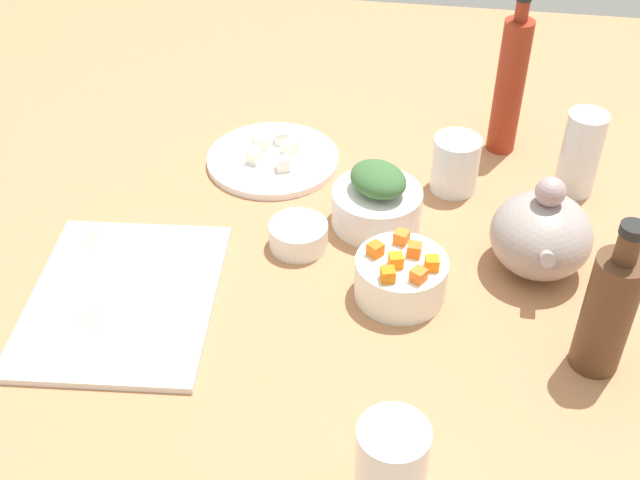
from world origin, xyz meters
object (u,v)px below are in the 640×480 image
Objects in this scene: plate_tofu at (273,159)px; drinking_glass_1 at (580,153)px; teapot at (541,234)px; bowl_greens at (377,207)px; drinking_glass_2 at (391,469)px; cutting_board at (123,298)px; bowl_small_side at (299,235)px; bottle_0 at (510,85)px; drinking_glass_0 at (455,164)px; bottle_1 at (608,310)px; bowl_carrots at (401,278)px.

drinking_glass_1 is (0.31, 49.29, 6.36)cm from plate_tofu.
teapot reaches higher than drinking_glass_1.
drinking_glass_2 reaches higher than bowl_greens.
plate_tofu is (-36.47, 13.42, 0.10)cm from cutting_board.
bowl_small_side is (21.08, 8.16, 1.33)cm from plate_tofu.
bottle_0 is at bearing 105.54° from plate_tofu.
cutting_board is at bearing -52.24° from drinking_glass_0.
bottle_1 reaches higher than cutting_board.
bowl_greens is 15.95cm from drinking_glass_0.
plate_tofu is 47.37cm from teapot.
bottle_0 is (-39.83, 14.22, 9.20)cm from bowl_carrots.
bowl_greens is at bearing 53.84° from plate_tofu.
drinking_glass_1 is at bearing 113.90° from bowl_greens.
teapot is at bearing 74.28° from bowl_greens.
drinking_glass_0 is 59.68cm from drinking_glass_2.
plate_tofu is 1.77× the size of bowl_carrots.
teapot reaches higher than drinking_glass_0.
bottle_1 reaches higher than drinking_glass_2.
drinking_glass_2 is (32.84, 1.40, 3.07)cm from bowl_carrots.
drinking_glass_1 is (-28.98, 25.58, 3.95)cm from bowl_carrots.
drinking_glass_0 is (-11.11, 11.33, 1.63)cm from bowl_greens.
bottle_1 reaches higher than bowl_carrots.
bottle_0 reaches higher than drinking_glass_1.
drinking_glass_0 is (13.22, -7.74, -7.64)cm from bottle_0.
bottle_1 is (48.59, 10.85, -3.13)cm from bottle_0.
bowl_small_side is (-8.20, -15.56, -1.08)cm from bowl_carrots.
teapot reaches higher than bowl_carrots.
bowl_carrots is 0.77× the size of teapot.
bowl_small_side is 0.62× the size of drinking_glass_1.
bottle_0 is 2.00× the size of drinking_glass_1.
bottle_1 is (16.96, 40.62, 7.14)cm from bowl_small_side.
cutting_board is at bearing -20.21° from plate_tofu.
drinking_glass_0 is at bearing 166.31° from bowl_carrots.
teapot is at bearing -160.13° from bottle_1.
plate_tofu is 1.83× the size of drinking_glass_2.
drinking_glass_1 is (10.85, 11.36, -5.25)cm from bottle_0.
bottle_0 is (-47.01, 51.35, 11.70)cm from cutting_board.
bottle_0 is 1.27× the size of bottle_1.
drinking_glass_2 is at bearing -22.52° from teapot.
bowl_greens is 33.52cm from drinking_glass_1.
drinking_glass_1 reaches higher than bowl_small_side.
bottle_0 is (-30.96, -4.48, 6.26)cm from teapot.
drinking_glass_0 is (2.67, 30.20, 3.96)cm from plate_tofu.
plate_tofu is at bearing -141.00° from bowl_carrots.
bowl_carrots is at bearing -19.64° from bottle_0.
drinking_glass_0 is 0.66× the size of drinking_glass_1.
drinking_glass_1 is at bearing 138.57° from bowl_carrots.
drinking_glass_0 reaches higher than cutting_board.
bowl_carrots is 27.43cm from drinking_glass_0.
teapot is at bearing 91.12° from bowl_small_side.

